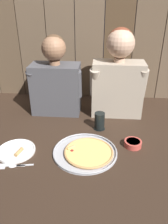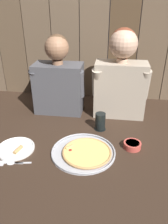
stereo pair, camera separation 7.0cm
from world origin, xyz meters
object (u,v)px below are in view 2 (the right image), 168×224
(drinking_glass, at_px, (100,122))
(diner_right, at_px, (121,76))
(dinner_plate, at_px, (16,148))
(pizza_tray, at_px, (85,152))
(diner_left, at_px, (58,79))
(dipping_bowl, at_px, (132,145))

(drinking_glass, height_order, diner_right, diner_right)
(dinner_plate, relative_size, diner_right, 0.35)
(pizza_tray, height_order, diner_left, diner_left)
(pizza_tray, xyz_separation_m, diner_left, (-0.28, 0.53, 0.26))
(dinner_plate, xyz_separation_m, diner_right, (0.62, 0.55, 0.31))
(drinking_glass, distance_m, diner_right, 0.38)
(dipping_bowl, distance_m, diner_right, 0.54)
(dinner_plate, height_order, diner_right, diner_right)
(dinner_plate, relative_size, diner_left, 0.38)
(diner_left, xyz_separation_m, diner_right, (0.47, 0.00, 0.05))
(diner_right, bearing_deg, dipping_bowl, -78.62)
(dinner_plate, distance_m, drinking_glass, 0.59)
(dinner_plate, distance_m, diner_right, 0.89)
(dipping_bowl, height_order, diner_left, diner_left)
(pizza_tray, xyz_separation_m, dinner_plate, (-0.43, -0.02, -0.00))
(drinking_glass, height_order, diner_left, diner_left)
(pizza_tray, bearing_deg, dinner_plate, -177.26)
(dipping_bowl, xyz_separation_m, diner_right, (-0.09, 0.44, 0.30))
(dinner_plate, bearing_deg, diner_left, 74.83)
(dipping_bowl, bearing_deg, diner_right, 101.38)
(dipping_bowl, relative_size, diner_left, 0.18)
(dinner_plate, bearing_deg, diner_right, 41.66)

